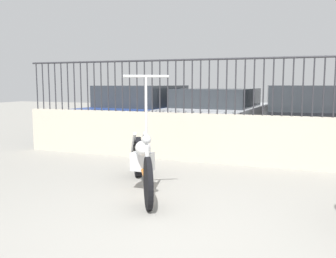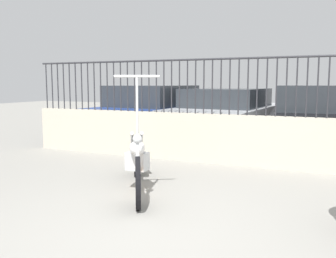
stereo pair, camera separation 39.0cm
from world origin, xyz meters
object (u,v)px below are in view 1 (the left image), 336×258
at_px(car_blue, 145,111).
at_px(car_silver, 219,114).
at_px(car_black, 302,116).
at_px(motorcycle_orange, 142,160).

xyz_separation_m(car_blue, car_silver, (1.97, 0.01, -0.02)).
distance_m(car_blue, car_black, 3.89).
relative_size(motorcycle_orange, car_silver, 0.45).
bearing_deg(car_blue, motorcycle_orange, -151.95).
bearing_deg(motorcycle_orange, car_black, 127.19).
bearing_deg(motorcycle_orange, car_silver, 149.96).
relative_size(motorcycle_orange, car_blue, 0.43).
bearing_deg(car_blue, car_silver, -85.22).
height_order(car_blue, car_silver, car_blue).
bearing_deg(car_black, car_silver, 85.76).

